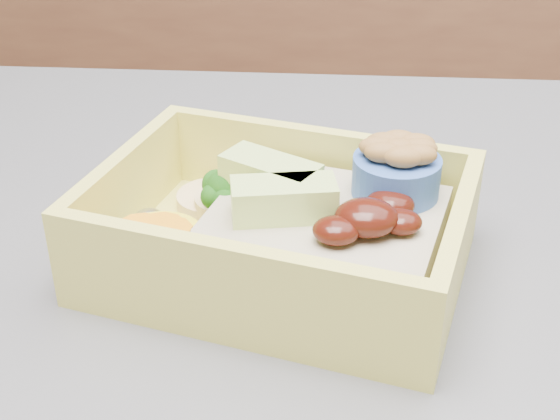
{
  "coord_description": "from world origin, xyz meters",
  "views": [
    {
      "loc": [
        0.22,
        -0.31,
        1.16
      ],
      "look_at": [
        0.2,
        0.03,
        0.96
      ],
      "focal_mm": 50.0,
      "sensor_mm": 36.0,
      "label": 1
    }
  ],
  "objects": [
    {
      "name": "bento_box",
      "position": [
        0.2,
        0.03,
        0.94
      ],
      "size": [
        0.22,
        0.18,
        0.07
      ],
      "rotation": [
        0.0,
        0.0,
        -0.27
      ],
      "color": "#E0D75C",
      "rests_on": "island"
    }
  ]
}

